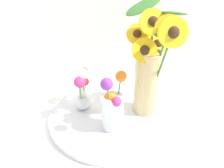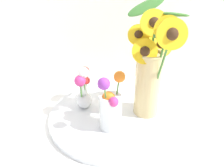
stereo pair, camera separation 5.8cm
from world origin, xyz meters
The scene contains 5 objects.
ground_plane centered at (0.00, 0.00, 0.00)m, with size 6.00×6.00×0.00m, color white.
serving_tray centered at (0.00, 0.05, 0.01)m, with size 0.46×0.46×0.02m.
mason_jar_sunflowers centered at (0.13, 0.05, 0.20)m, with size 0.19×0.22×0.41m.
vase_small_center centered at (-0.01, -0.03, 0.10)m, with size 0.09×0.08×0.20m.
vase_bulb_right centered at (-0.10, 0.09, 0.10)m, with size 0.06×0.08×0.18m.
Camera 1 is at (-0.09, -0.60, 0.52)m, focal length 35.00 mm.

